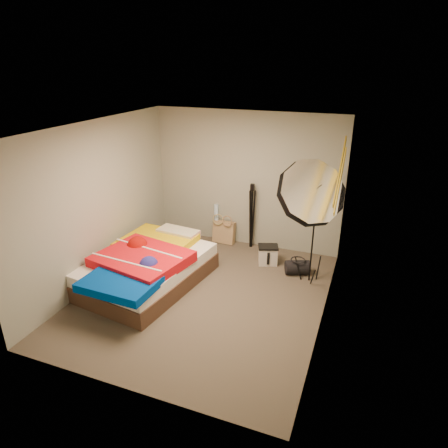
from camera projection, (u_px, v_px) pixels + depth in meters
The scene contains 15 objects.
floor at pixel (204, 295), 6.04m from camera, with size 4.00×4.00×0.00m, color #50473A.
ceiling at pixel (200, 128), 5.08m from camera, with size 4.00×4.00×0.00m, color silver.
wall_back at pixel (246, 181), 7.28m from camera, with size 3.50×3.50×0.00m, color gray.
wall_front at pixel (117, 291), 3.83m from camera, with size 3.50×3.50×0.00m, color gray.
wall_left at pixel (98, 203), 6.13m from camera, with size 4.00×4.00×0.00m, color gray.
wall_right at pixel (330, 237), 4.98m from camera, with size 4.00×4.00×0.00m, color gray.
tote_bag at pixel (224, 232), 7.70m from camera, with size 0.43×0.13×0.43m, color tan.
wrapping_roll at pixel (216, 223), 7.72m from camera, with size 0.08×0.08×0.74m, color #6BA6DB.
camera_case at pixel (268, 256), 6.91m from camera, with size 0.31×0.22×0.31m, color beige.
duffel_bag at pixel (297, 267), 6.59m from camera, with size 0.24×0.24×0.39m, color black.
wall_stripe_upper at pixel (340, 171), 5.23m from camera, with size 0.02×1.10×0.10m, color gold.
wall_stripe_lower at pixel (340, 180), 5.52m from camera, with size 0.02×1.10×0.10m, color gold.
bed at pixel (147, 267), 6.24m from camera, with size 1.69×2.31×0.60m.
photo_umbrella at pixel (310, 194), 5.72m from camera, with size 1.03×1.17×2.12m.
camera_tripod at pixel (252, 212), 7.32m from camera, with size 0.07×0.07×1.24m.
Camera 1 is at (2.14, -4.71, 3.32)m, focal length 32.00 mm.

